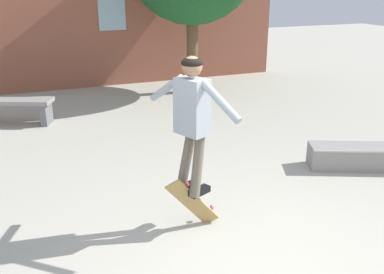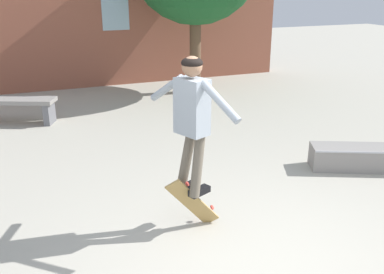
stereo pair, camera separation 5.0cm
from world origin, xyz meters
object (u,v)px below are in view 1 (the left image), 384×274
object	(u,v)px
skater	(192,114)
skateboard_flipping	(193,203)
park_bench	(6,106)
skate_ledge	(357,157)

from	to	relation	value
skater	skateboard_flipping	xyz separation A→B (m)	(0.00, -0.01, -1.03)
skater	skateboard_flipping	size ratio (longest dim) A/B	2.15
park_bench	skate_ledge	xyz separation A→B (m)	(4.82, -4.30, -0.19)
park_bench	skate_ledge	bearing A→B (deg)	-17.85
skater	park_bench	bearing A→B (deg)	88.23
park_bench	skateboard_flipping	distance (m)	5.25
skate_ledge	skater	world-z (taller)	skater
park_bench	skateboard_flipping	bearing A→B (deg)	-44.83
park_bench	skateboard_flipping	world-z (taller)	skateboard_flipping
park_bench	skater	size ratio (longest dim) A/B	1.20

